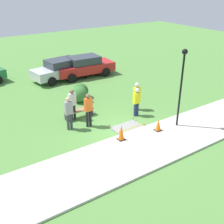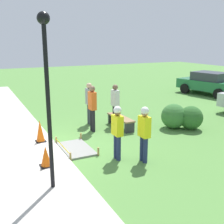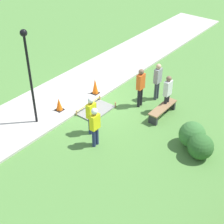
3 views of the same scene
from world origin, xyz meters
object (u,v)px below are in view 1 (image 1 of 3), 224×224
at_px(bystander_in_gray_shirt, 72,103).
at_px(parked_car_silver, 62,69).
at_px(bystander_in_white_shirt, 69,111).
at_px(worker_assistant, 137,100).
at_px(park_bench, 79,112).
at_px(lamppost_near, 182,78).
at_px(worker_supervisor, 137,94).
at_px(parked_car_red, 84,66).
at_px(traffic_cone_far_patch, 158,125).
at_px(bystander_in_orange_shirt, 88,108).
at_px(traffic_cone_near_patch, 121,133).

distance_m(bystander_in_gray_shirt, parked_car_silver, 7.27).
relative_size(bystander_in_white_shirt, parked_car_silver, 0.37).
bearing_deg(worker_assistant, park_bench, 150.07).
xyz_separation_m(bystander_in_gray_shirt, lamppost_near, (4.19, -3.85, 1.74)).
height_order(worker_supervisor, parked_car_silver, worker_supervisor).
bearing_deg(worker_supervisor, bystander_in_white_shirt, 179.68).
xyz_separation_m(worker_assistant, parked_car_red, (1.04, 8.02, -0.16)).
bearing_deg(bystander_in_white_shirt, parked_car_red, 56.20).
height_order(traffic_cone_far_patch, worker_assistant, worker_assistant).
distance_m(bystander_in_orange_shirt, parked_car_silver, 8.31).
height_order(parked_car_silver, parked_car_red, parked_car_red).
bearing_deg(bystander_in_gray_shirt, worker_supervisor, -14.11).
height_order(traffic_cone_far_patch, lamppost_near, lamppost_near).
xyz_separation_m(park_bench, bystander_in_orange_shirt, (-0.06, -1.25, 0.74)).
xyz_separation_m(worker_assistant, bystander_in_gray_shirt, (-3.23, 1.57, 0.02)).
height_order(park_bench, worker_assistant, worker_assistant).
relative_size(park_bench, worker_assistant, 1.01).
distance_m(park_bench, parked_car_red, 7.49).
relative_size(worker_assistant, bystander_in_gray_shirt, 0.95).
bearing_deg(park_bench, worker_supervisor, -16.63).
relative_size(worker_assistant, lamppost_near, 0.42).
relative_size(worker_supervisor, bystander_in_white_shirt, 0.94).
xyz_separation_m(traffic_cone_near_patch, worker_supervisor, (2.87, 2.47, 0.53)).
distance_m(bystander_in_orange_shirt, bystander_in_gray_shirt, 1.24).
bearing_deg(traffic_cone_near_patch, parked_car_red, 70.94).
height_order(bystander_in_orange_shirt, bystander_in_white_shirt, bystander_in_orange_shirt).
distance_m(worker_supervisor, bystander_in_white_shirt, 4.40).
relative_size(traffic_cone_far_patch, bystander_in_gray_shirt, 0.34).
bearing_deg(traffic_cone_far_patch, bystander_in_gray_shirt, 128.59).
relative_size(worker_supervisor, bystander_in_orange_shirt, 0.92).
distance_m(traffic_cone_far_patch, worker_supervisor, 2.95).
distance_m(traffic_cone_far_patch, parked_car_red, 10.26).
height_order(bystander_in_white_shirt, parked_car_silver, bystander_in_white_shirt).
bearing_deg(park_bench, bystander_in_orange_shirt, -92.89).
bearing_deg(worker_assistant, worker_supervisor, 51.07).
bearing_deg(parked_car_silver, parked_car_red, -18.95).
bearing_deg(park_bench, parked_car_silver, 72.51).
xyz_separation_m(park_bench, parked_car_silver, (2.13, 6.76, 0.48)).
distance_m(traffic_cone_far_patch, bystander_in_orange_shirt, 3.71).
bearing_deg(parked_car_silver, lamppost_near, -88.17).
relative_size(bystander_in_white_shirt, parked_car_red, 0.38).
relative_size(traffic_cone_far_patch, parked_car_red, 0.12).
bearing_deg(park_bench, bystander_in_white_shirt, -137.17).
xyz_separation_m(worker_supervisor, lamppost_near, (0.45, -2.91, 1.74)).
xyz_separation_m(bystander_in_white_shirt, lamppost_near, (4.85, -2.93, 1.71)).
height_order(traffic_cone_near_patch, worker_supervisor, worker_supervisor).
distance_m(park_bench, parked_car_silver, 7.10).
height_order(traffic_cone_near_patch, parked_car_silver, parked_car_silver).
bearing_deg(lamppost_near, bystander_in_orange_shirt, 145.41).
bearing_deg(parked_car_red, lamppost_near, -87.02).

